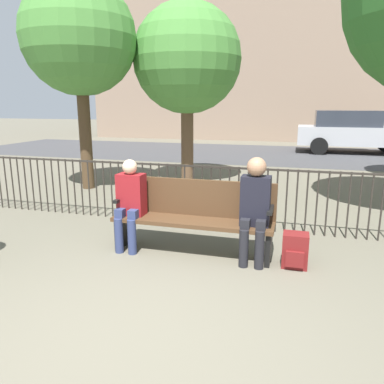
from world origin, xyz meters
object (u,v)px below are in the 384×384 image
(backpack, at_px, (295,251))
(parked_car_0, at_px, (352,131))
(seated_person_0, at_px, (130,200))
(tree_1, at_px, (79,38))
(tree_2, at_px, (187,59))
(seated_person_1, at_px, (255,205))
(park_bench, at_px, (194,214))

(backpack, xyz_separation_m, parked_car_0, (1.92, 11.44, 0.64))
(seated_person_0, distance_m, tree_1, 4.70)
(tree_2, height_order, parked_car_0, tree_2)
(backpack, bearing_deg, seated_person_0, 179.68)
(tree_1, bearing_deg, backpack, -34.18)
(seated_person_1, relative_size, tree_2, 0.31)
(seated_person_0, bearing_deg, tree_1, 128.90)
(park_bench, xyz_separation_m, seated_person_0, (-0.81, -0.13, 0.15))
(park_bench, height_order, tree_2, tree_2)
(park_bench, xyz_separation_m, tree_1, (-3.30, 2.95, 2.68))
(seated_person_0, xyz_separation_m, tree_2, (-0.56, 4.45, 2.20))
(seated_person_1, height_order, backpack, seated_person_1)
(tree_2, bearing_deg, parked_car_0, 56.94)
(seated_person_0, distance_m, backpack, 2.12)
(park_bench, bearing_deg, seated_person_0, -170.69)
(tree_1, xyz_separation_m, tree_2, (1.93, 1.36, -0.33))
(tree_1, bearing_deg, seated_person_0, -51.10)
(tree_2, bearing_deg, seated_person_0, -82.84)
(seated_person_1, bearing_deg, seated_person_0, -179.83)
(tree_1, xyz_separation_m, parked_car_0, (6.47, 8.35, -2.33))
(park_bench, xyz_separation_m, backpack, (1.26, -0.14, -0.30))
(seated_person_1, bearing_deg, park_bench, 170.61)
(seated_person_0, xyz_separation_m, tree_1, (-2.49, 3.08, 2.53))
(parked_car_0, bearing_deg, tree_2, -123.06)
(parked_car_0, bearing_deg, seated_person_1, -101.87)
(seated_person_0, relative_size, tree_2, 0.28)
(parked_car_0, bearing_deg, tree_1, -127.79)
(tree_2, bearing_deg, park_bench, -72.39)
(backpack, xyz_separation_m, tree_2, (-2.63, 4.46, 2.65))
(backpack, bearing_deg, tree_1, 145.82)
(tree_1, bearing_deg, park_bench, -41.81)
(park_bench, relative_size, tree_1, 0.46)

